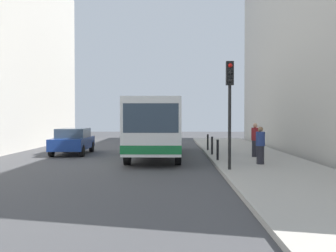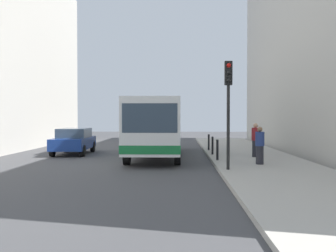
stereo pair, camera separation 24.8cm
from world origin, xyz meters
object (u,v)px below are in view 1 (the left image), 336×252
at_px(bollard_mid, 212,146).
at_px(bollard_far, 208,142).
at_px(pedestrian_mid_sidewalk, 255,140).
at_px(car_beside_bus, 73,141).
at_px(bus, 156,125).
at_px(pedestrian_near_signal, 260,146).
at_px(bollard_near, 218,150).
at_px(traffic_light, 230,94).

height_order(bollard_mid, bollard_far, same).
bearing_deg(bollard_mid, pedestrian_mid_sidewalk, -31.43).
bearing_deg(car_beside_bus, bollard_far, -173.89).
xyz_separation_m(bus, pedestrian_near_signal, (4.63, -4.87, -0.79)).
distance_m(bollard_near, pedestrian_mid_sidewalk, 2.58).
bearing_deg(pedestrian_near_signal, bus, 96.14).
distance_m(traffic_light, bollard_near, 4.07).
distance_m(traffic_light, bollard_mid, 6.53).
bearing_deg(pedestrian_near_signal, traffic_light, -168.82).
relative_size(car_beside_bus, traffic_light, 1.09).
xyz_separation_m(traffic_light, bollard_near, (-0.10, 3.29, -2.38)).
height_order(bus, pedestrian_mid_sidewalk, bus).
distance_m(pedestrian_near_signal, pedestrian_mid_sidewalk, 3.11).
distance_m(car_beside_bus, pedestrian_near_signal, 11.22).
bearing_deg(traffic_light, bollard_far, 90.65).
height_order(car_beside_bus, bollard_near, car_beside_bus).
height_order(bollard_far, pedestrian_mid_sidewalk, pedestrian_mid_sidewalk).
bearing_deg(pedestrian_mid_sidewalk, bollard_mid, 56.49).
relative_size(bollard_near, bollard_mid, 1.00).
bearing_deg(bus, car_beside_bus, -13.43).
bearing_deg(pedestrian_near_signal, pedestrian_mid_sidewalk, 45.26).
bearing_deg(bollard_far, car_beside_bus, -171.88).
height_order(traffic_light, bollard_mid, traffic_light).
height_order(bus, bollard_near, bus).
xyz_separation_m(traffic_light, pedestrian_mid_sidewalk, (1.93, 4.83, -2.02)).
bearing_deg(car_beside_bus, bollard_mid, 166.04).
bearing_deg(bus, bollard_near, 131.70).
distance_m(car_beside_bus, pedestrian_mid_sidewalk, 10.30).
xyz_separation_m(bollard_far, pedestrian_mid_sidewalk, (2.03, -4.02, 0.36)).
height_order(bollard_mid, pedestrian_near_signal, pedestrian_near_signal).
xyz_separation_m(car_beside_bus, bollard_mid, (7.85, -1.66, -0.16)).
relative_size(bollard_mid, pedestrian_mid_sidewalk, 0.56).
relative_size(bus, pedestrian_mid_sidewalk, 6.56).
xyz_separation_m(pedestrian_near_signal, pedestrian_mid_sidewalk, (0.39, 3.09, 0.05)).
bearing_deg(bollard_near, traffic_light, -88.26).
height_order(pedestrian_near_signal, pedestrian_mid_sidewalk, pedestrian_mid_sidewalk).
bearing_deg(pedestrian_near_signal, bollard_far, 65.50).
relative_size(bollard_far, pedestrian_mid_sidewalk, 0.56).
height_order(traffic_light, bollard_near, traffic_light).
bearing_deg(pedestrian_near_signal, bollard_near, 99.15).
height_order(bus, pedestrian_near_signal, bus).
relative_size(bus, bollard_far, 11.62).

